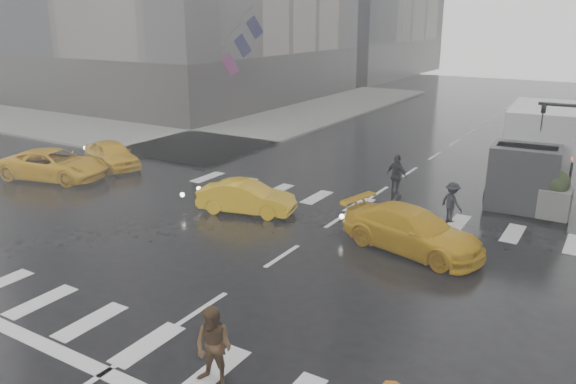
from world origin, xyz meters
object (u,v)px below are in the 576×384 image
Objects in this scene: box_truck at (536,150)px; taxi_mid at (246,197)px; taxi_front at (112,154)px; pedestrian_brown at (214,347)px.

taxi_mid is at bearing -141.75° from box_truck.
taxi_mid is at bearing -82.57° from taxi_front.
box_truck reaches higher than taxi_mid.
pedestrian_brown is 19.22m from taxi_front.
taxi_front is 20.11m from box_truck.
box_truck is at bearing -61.74° from taxi_mid.
taxi_front is 10.10m from taxi_mid.
taxi_mid is at bearing 115.86° from pedestrian_brown.
box_truck is (9.15, 8.43, 1.36)m from taxi_mid.
pedestrian_brown is at bearing -106.53° from taxi_front.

